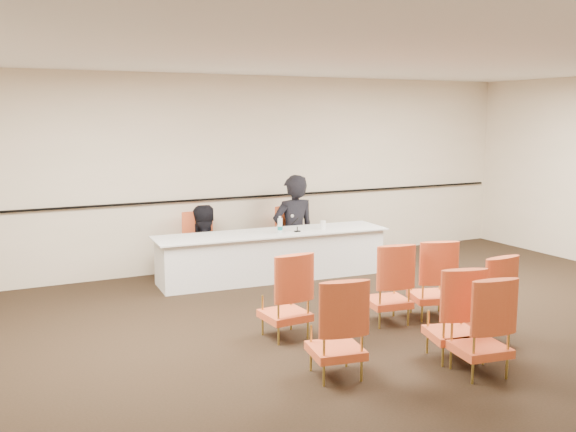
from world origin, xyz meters
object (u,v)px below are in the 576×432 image
object	(u,v)px
aud_chair_front_mid	(388,283)
aud_chair_back_left	(336,327)
panelist_main	(294,237)
aud_chair_back_mid	(453,312)
microphone	(297,224)
aud_chair_extra	(480,325)
aud_chair_front_right	(432,278)
aud_chair_front_left	(285,295)
water_bottle	(280,225)
panelist_second	(202,259)
aud_chair_back_right	(485,298)
panelist_second_chair	(201,245)
panel_table	(273,255)
drinking_glass	(279,229)
panelist_main_chair	(294,238)
coffee_cup	(323,225)

from	to	relation	value
aud_chair_front_mid	aud_chair_back_left	size ratio (longest dim) A/B	1.00
panelist_main	aud_chair_back_mid	xyz separation A→B (m)	(-0.35, -4.15, -0.01)
microphone	aud_chair_extra	xyz separation A→B (m)	(-0.13, -3.92, -0.34)
aud_chair_front_mid	aud_chair_front_right	xyz separation A→B (m)	(0.60, -0.06, 0.00)
aud_chair_front_left	water_bottle	bearing A→B (deg)	62.15
panelist_main	panelist_second	distance (m)	1.51
aud_chair_back_right	panelist_second_chair	bearing A→B (deg)	109.59
panelist_second_chair	aud_chair_front_mid	xyz separation A→B (m)	(1.21, -3.03, 0.00)
aud_chair_front_right	panelist_main	bearing A→B (deg)	112.89
aud_chair_back_left	aud_chair_front_mid	bearing A→B (deg)	48.79
panelist_second	panelist_second_chair	distance (m)	0.21
panel_table	microphone	xyz separation A→B (m)	(0.33, -0.15, 0.47)
microphone	aud_chair_extra	bearing A→B (deg)	-98.78
aud_chair_front_mid	panel_table	bearing A→B (deg)	106.15
panelist_second	water_bottle	bearing A→B (deg)	129.26
aud_chair_back_mid	panelist_second	bearing A→B (deg)	119.91
panelist_second	panelist_second_chair	size ratio (longest dim) A/B	1.71
drinking_glass	aud_chair_front_right	world-z (taller)	aud_chair_front_right
panelist_main	drinking_glass	bearing A→B (deg)	46.05
aud_chair_back_right	panelist_main_chair	bearing A→B (deg)	89.80
panelist_second	panelist_main	bearing A→B (deg)	161.04
panelist_main	water_bottle	world-z (taller)	panelist_main
panelist_main	aud_chair_front_mid	world-z (taller)	panelist_main
panel_table	panelist_main	world-z (taller)	panelist_main
panelist_main	microphone	distance (m)	0.77
aud_chair_front_left	drinking_glass	bearing A→B (deg)	62.44
microphone	panelist_second_chair	bearing A→B (deg)	142.17
panelist_second_chair	coffee_cup	size ratio (longest dim) A/B	7.44
water_bottle	microphone	bearing A→B (deg)	-10.67
coffee_cup	aud_chair_back_mid	distance (m)	3.58
panel_table	drinking_glass	size ratio (longest dim) A/B	34.61
microphone	drinking_glass	size ratio (longest dim) A/B	2.47
panelist_main_chair	aud_chair_back_mid	size ratio (longest dim) A/B	1.00
panelist_main	aud_chair_back_mid	bearing A→B (deg)	84.85
panelist_second_chair	aud_chair_front_mid	size ratio (longest dim) A/B	1.00
panel_table	aud_chair_extra	size ratio (longest dim) A/B	3.64
water_bottle	aud_chair_back_right	distance (m)	3.43
aud_chair_front_mid	aud_chair_back_left	world-z (taller)	same
aud_chair_back_right	aud_chair_front_right	bearing A→B (deg)	83.87
panelist_second	aud_chair_front_right	distance (m)	3.58
aud_chair_front_right	drinking_glass	bearing A→B (deg)	125.59
aud_chair_back_right	microphone	bearing A→B (deg)	95.25
water_bottle	aud_chair_back_mid	world-z (taller)	aud_chair_back_mid
water_bottle	aud_chair_back_mid	xyz separation A→B (m)	(0.17, -3.55, -0.34)
panelist_second_chair	aud_chair_back_left	xyz separation A→B (m)	(-0.11, -4.10, 0.00)
coffee_cup	aud_chair_back_left	bearing A→B (deg)	-117.72
aud_chair_extra	panelist_second_chair	bearing A→B (deg)	111.98
aud_chair_front_right	microphone	bearing A→B (deg)	120.82
water_bottle	coffee_cup	bearing A→B (deg)	-1.72
drinking_glass	aud_chair_front_right	distance (m)	2.60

